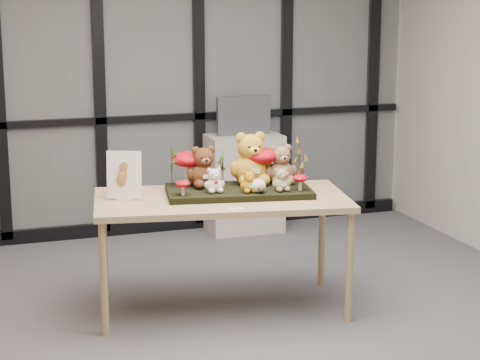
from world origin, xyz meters
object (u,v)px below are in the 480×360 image
object	(u,v)px
sign_holder	(124,177)
cabinet	(244,183)
bear_white_bow	(214,179)
mushroom_back_right	(261,163)
mushroom_front_left	(183,187)
display_table	(221,206)
plush_cream_hedgehog	(258,185)
diorama_tray	(239,191)
bear_pooh_yellow	(250,155)
mushroom_front_right	(300,182)
mushroom_back_left	(188,166)
bear_small_yellow	(249,180)
bear_brown_medium	(203,164)
bear_beige_small	(281,178)
monitor	(244,116)
bear_tan_back	(281,162)

from	to	relation	value
sign_holder	cabinet	distance (m)	2.30
bear_white_bow	mushroom_back_right	distance (m)	0.43
mushroom_front_left	cabinet	bearing A→B (deg)	60.14
display_table	plush_cream_hedgehog	world-z (taller)	plush_cream_hedgehog
diorama_tray	cabinet	bearing A→B (deg)	79.84
sign_holder	bear_pooh_yellow	bearing A→B (deg)	22.52
display_table	mushroom_front_right	size ratio (longest dim) A/B	15.46
plush_cream_hedgehog	mushroom_back_left	world-z (taller)	mushroom_back_left
diorama_tray	bear_pooh_yellow	bearing A→B (deg)	51.62
bear_small_yellow	mushroom_back_right	world-z (taller)	mushroom_back_right
bear_brown_medium	bear_small_yellow	bearing A→B (deg)	-37.40
bear_pooh_yellow	bear_beige_small	distance (m)	0.32
mushroom_back_right	mushroom_front_left	xyz separation A→B (m)	(-0.62, -0.18, -0.08)
mushroom_front_right	cabinet	xyz separation A→B (m)	(0.29, 2.00, -0.45)
bear_small_yellow	cabinet	xyz separation A→B (m)	(0.64, 1.94, -0.48)
mushroom_back_left	mushroom_front_right	xyz separation A→B (m)	(0.67, -0.41, -0.07)
mushroom_back_right	monitor	world-z (taller)	monitor
bear_pooh_yellow	bear_brown_medium	size ratio (longest dim) A/B	1.29
bear_pooh_yellow	cabinet	world-z (taller)	bear_pooh_yellow
bear_white_bow	mushroom_back_right	world-z (taller)	mushroom_back_right
bear_pooh_yellow	bear_small_yellow	xyz separation A→B (m)	(-0.10, -0.24, -0.12)
bear_beige_small	mushroom_front_left	xyz separation A→B (m)	(-0.66, 0.09, -0.03)
monitor	bear_white_bow	bearing A→B (deg)	-114.49
bear_tan_back	monitor	bearing A→B (deg)	89.35
bear_beige_small	monitor	xyz separation A→B (m)	(0.42, 1.99, 0.14)
mushroom_back_left	mushroom_back_right	world-z (taller)	mushroom_back_right
plush_cream_hedgehog	bear_brown_medium	bearing A→B (deg)	145.41
bear_small_yellow	monitor	bearing A→B (deg)	82.03
diorama_tray	bear_beige_small	distance (m)	0.32
mushroom_front_left	monitor	bearing A→B (deg)	60.38
diorama_tray	bear_white_bow	size ratio (longest dim) A/B	5.32
bear_white_bow	sign_holder	bearing A→B (deg)	175.27
display_table	bear_pooh_yellow	distance (m)	0.43
bear_brown_medium	bear_beige_small	world-z (taller)	bear_brown_medium
plush_cream_hedgehog	mushroom_back_right	xyz separation A→B (m)	(0.12, 0.27, 0.09)
bear_pooh_yellow	bear_brown_medium	world-z (taller)	bear_pooh_yellow
bear_brown_medium	cabinet	xyz separation A→B (m)	(0.88, 1.68, -0.55)
display_table	sign_holder	world-z (taller)	sign_holder
mushroom_front_right	cabinet	bearing A→B (deg)	81.79
bear_brown_medium	bear_small_yellow	world-z (taller)	bear_brown_medium
bear_beige_small	mushroom_front_left	distance (m)	0.67
bear_tan_back	mushroom_back_left	world-z (taller)	bear_tan_back
diorama_tray	monitor	world-z (taller)	monitor
diorama_tray	bear_brown_medium	xyz separation A→B (m)	(-0.21, 0.13, 0.18)
plush_cream_hedgehog	sign_holder	world-z (taller)	sign_holder
display_table	monitor	distance (m)	2.06
display_table	mushroom_front_right	world-z (taller)	mushroom_front_right
bear_beige_small	sign_holder	bearing A→B (deg)	175.96
plush_cream_hedgehog	bear_small_yellow	bearing A→B (deg)	161.57
bear_pooh_yellow	bear_tan_back	distance (m)	0.22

